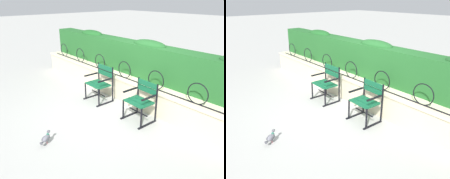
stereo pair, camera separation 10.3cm
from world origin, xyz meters
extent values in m
plane|color=#ADADA8|center=(0.00, 0.00, 0.00)|extent=(60.00, 60.00, 0.00)
cube|color=beige|center=(0.00, 0.82, 0.27)|extent=(7.92, 0.35, 0.55)
cube|color=beige|center=(0.00, 0.82, 0.57)|extent=(7.92, 0.41, 0.05)
cylinder|color=black|center=(0.00, 0.74, 0.61)|extent=(7.37, 0.02, 0.02)
torus|color=black|center=(-3.19, 0.74, 0.81)|extent=(0.42, 0.02, 0.42)
torus|color=black|center=(-2.22, 0.74, 0.81)|extent=(0.42, 0.02, 0.42)
torus|color=black|center=(-1.25, 0.74, 0.81)|extent=(0.42, 0.02, 0.42)
torus|color=black|center=(-0.28, 0.74, 0.81)|extent=(0.42, 0.02, 0.42)
torus|color=black|center=(0.68, 0.74, 0.81)|extent=(0.42, 0.02, 0.42)
torus|color=black|center=(1.65, 0.74, 0.81)|extent=(0.42, 0.02, 0.42)
cube|color=#236028|center=(0.00, 1.23, 1.00)|extent=(7.77, 0.47, 0.80)
ellipsoid|color=#1F5C24|center=(-2.26, 1.23, 1.40)|extent=(0.91, 0.42, 0.21)
ellipsoid|color=#205926|center=(0.04, 1.23, 1.40)|extent=(0.93, 0.42, 0.22)
cube|color=#145B38|center=(-0.70, 0.10, 0.44)|extent=(0.57, 0.13, 0.03)
cube|color=#145B38|center=(-0.69, 0.24, 0.44)|extent=(0.57, 0.13, 0.03)
cube|color=#145B38|center=(-0.69, 0.37, 0.44)|extent=(0.57, 0.13, 0.03)
cube|color=#145B38|center=(-0.69, 0.48, 0.81)|extent=(0.56, 0.04, 0.11)
cube|color=#145B38|center=(-0.69, 0.48, 0.67)|extent=(0.56, 0.04, 0.11)
cylinder|color=black|center=(-0.41, 0.47, 0.45)|extent=(0.04, 0.04, 0.89)
cylinder|color=black|center=(-0.42, 0.04, 0.22)|extent=(0.04, 0.04, 0.44)
cube|color=black|center=(-0.41, 0.23, 0.01)|extent=(0.05, 0.52, 0.02)
cube|color=black|center=(-0.41, 0.23, 0.62)|extent=(0.04, 0.40, 0.03)
cylinder|color=black|center=(-0.97, 0.48, 0.45)|extent=(0.04, 0.04, 0.89)
cylinder|color=black|center=(-0.98, 0.05, 0.22)|extent=(0.04, 0.04, 0.44)
cube|color=black|center=(-0.98, 0.24, 0.01)|extent=(0.05, 0.52, 0.02)
cube|color=black|center=(-0.98, 0.24, 0.62)|extent=(0.04, 0.40, 0.03)
cylinder|color=black|center=(-0.69, 0.24, 0.20)|extent=(0.54, 0.04, 0.03)
cube|color=#145B38|center=(0.66, 0.13, 0.44)|extent=(0.53, 0.14, 0.03)
cube|color=#145B38|center=(0.66, 0.26, 0.44)|extent=(0.53, 0.14, 0.03)
cube|color=#145B38|center=(0.66, 0.40, 0.44)|extent=(0.53, 0.14, 0.03)
cube|color=#145B38|center=(0.66, 0.50, 0.77)|extent=(0.53, 0.04, 0.11)
cube|color=#145B38|center=(0.66, 0.50, 0.64)|extent=(0.53, 0.04, 0.11)
cylinder|color=black|center=(0.93, 0.50, 0.42)|extent=(0.04, 0.04, 0.84)
cylinder|color=black|center=(0.92, 0.07, 0.22)|extent=(0.04, 0.04, 0.44)
cube|color=black|center=(0.92, 0.26, 0.01)|extent=(0.05, 0.52, 0.02)
cube|color=black|center=(0.92, 0.26, 0.62)|extent=(0.05, 0.40, 0.03)
cylinder|color=black|center=(0.40, 0.51, 0.42)|extent=(0.04, 0.04, 0.84)
cylinder|color=black|center=(0.39, 0.08, 0.22)|extent=(0.04, 0.04, 0.44)
cube|color=black|center=(0.40, 0.27, 0.01)|extent=(0.05, 0.52, 0.02)
cube|color=black|center=(0.40, 0.27, 0.62)|extent=(0.05, 0.40, 0.03)
cylinder|color=black|center=(0.66, 0.26, 0.20)|extent=(0.50, 0.04, 0.03)
ellipsoid|color=slate|center=(0.15, -1.59, 0.11)|extent=(0.19, 0.21, 0.11)
cylinder|color=#2D6B56|center=(0.12, -1.53, 0.14)|extent=(0.07, 0.08, 0.06)
sphere|color=#55555D|center=(0.10, -1.51, 0.20)|extent=(0.06, 0.06, 0.06)
cone|color=black|center=(0.09, -1.48, 0.19)|extent=(0.02, 0.03, 0.01)
cone|color=#4A4A52|center=(0.21, -1.68, 0.10)|extent=(0.09, 0.10, 0.06)
ellipsoid|color=#5B5B63|center=(0.12, -1.62, 0.11)|extent=(0.09, 0.13, 0.07)
ellipsoid|color=#5B5B63|center=(0.19, -1.57, 0.11)|extent=(0.09, 0.13, 0.07)
cylinder|color=#C6515B|center=(0.13, -1.59, 0.03)|extent=(0.01, 0.01, 0.05)
cylinder|color=#C6515B|center=(0.17, -1.59, 0.03)|extent=(0.01, 0.01, 0.05)
camera|label=1|loc=(3.50, -2.92, 2.45)|focal=36.30mm
camera|label=2|loc=(3.56, -2.84, 2.45)|focal=36.30mm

